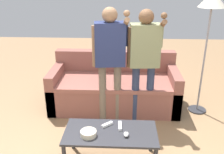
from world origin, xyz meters
TOP-DOWN VIEW (x-y plane):
  - couch at (-0.11, 1.36)m, footprint 2.01×0.92m
  - coffee_table at (-0.10, -0.05)m, footprint 1.03×0.51m
  - snack_bowl at (-0.33, -0.14)m, footprint 0.17×0.17m
  - game_remote_nunchuk at (0.08, -0.13)m, footprint 0.06×0.09m
  - floor_lamp at (1.22, 1.21)m, footprint 0.38×0.38m
  - player_right at (0.32, 0.91)m, footprint 0.49×0.31m
  - player_center at (-0.15, 0.90)m, footprint 0.50×0.31m
  - game_remote_wand_near at (-0.14, 0.06)m, footprint 0.13×0.13m
  - game_remote_wand_far at (0.01, 0.05)m, footprint 0.04×0.17m

SIDE VIEW (x-z plane):
  - couch at x=-0.11m, z-range -0.12..0.72m
  - coffee_table at x=-0.10m, z-range 0.16..0.57m
  - game_remote_wand_far at x=0.01m, z-range 0.41..0.44m
  - game_remote_wand_near at x=-0.14m, z-range 0.41..0.44m
  - game_remote_nunchuk at x=0.08m, z-range 0.41..0.46m
  - snack_bowl at x=-0.33m, z-range 0.41..0.47m
  - player_right at x=0.32m, z-range 0.21..1.83m
  - player_center at x=-0.15m, z-range 0.21..1.86m
  - floor_lamp at x=1.22m, z-range 0.69..2.52m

